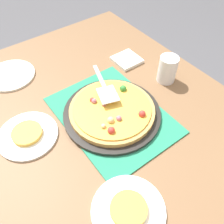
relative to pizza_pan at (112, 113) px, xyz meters
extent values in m
plane|color=#4C4C51|center=(0.00, 0.00, -0.76)|extent=(8.00, 8.00, 0.00)
cube|color=brown|center=(0.00, 0.00, -0.03)|extent=(1.40, 1.00, 0.03)
cube|color=brown|center=(-0.64, 0.44, -0.40)|extent=(0.07, 0.07, 0.72)
cube|color=#237F5B|center=(0.00, 0.00, -0.01)|extent=(0.48, 0.36, 0.01)
cylinder|color=black|center=(0.00, 0.00, 0.00)|extent=(0.38, 0.38, 0.01)
cylinder|color=tan|center=(0.00, 0.00, 0.02)|extent=(0.33, 0.33, 0.02)
cylinder|color=gold|center=(0.00, 0.00, 0.03)|extent=(0.30, 0.30, 0.01)
sphere|color=#E5CC7F|center=(0.05, -0.04, 0.04)|extent=(0.03, 0.03, 0.03)
sphere|color=red|center=(0.09, -0.07, 0.04)|extent=(0.03, 0.03, 0.03)
sphere|color=#338433|center=(-0.05, 0.09, 0.04)|extent=(0.03, 0.03, 0.03)
sphere|color=red|center=(-0.07, -0.04, 0.04)|extent=(0.02, 0.02, 0.02)
sphere|color=#B76675|center=(-0.03, -0.02, 0.04)|extent=(0.02, 0.02, 0.02)
sphere|color=red|center=(0.10, 0.07, 0.04)|extent=(0.03, 0.03, 0.03)
sphere|color=#E5CC7F|center=(0.06, -0.08, 0.04)|extent=(0.02, 0.02, 0.02)
sphere|color=#B76675|center=(-0.06, -0.04, 0.04)|extent=(0.02, 0.02, 0.02)
sphere|color=#B76675|center=(0.06, -0.01, 0.04)|extent=(0.02, 0.02, 0.02)
sphere|color=red|center=(-0.05, 0.03, 0.04)|extent=(0.02, 0.02, 0.02)
cylinder|color=white|center=(0.33, -0.18, -0.01)|extent=(0.22, 0.22, 0.01)
cylinder|color=white|center=(-0.10, -0.31, -0.01)|extent=(0.22, 0.22, 0.01)
cylinder|color=white|center=(-0.47, -0.23, -0.01)|extent=(0.22, 0.22, 0.01)
cylinder|color=gold|center=(0.33, -0.18, 0.01)|extent=(0.11, 0.11, 0.02)
cylinder|color=gold|center=(-0.10, -0.31, 0.01)|extent=(0.11, 0.11, 0.02)
cylinder|color=white|center=(-0.03, 0.32, 0.05)|extent=(0.08, 0.08, 0.12)
cube|color=silver|center=(-0.05, 0.02, 0.06)|extent=(0.11, 0.09, 0.00)
cube|color=#B2B2B7|center=(-0.16, 0.05, 0.06)|extent=(0.14, 0.06, 0.01)
cube|color=white|center=(-0.24, 0.26, -0.01)|extent=(0.12, 0.12, 0.02)
camera|label=1|loc=(0.49, -0.36, 0.71)|focal=38.48mm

